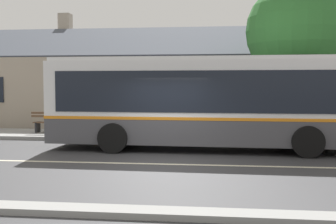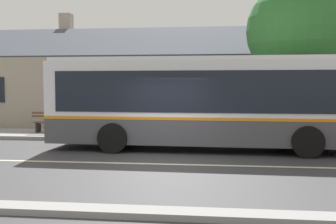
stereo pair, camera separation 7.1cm
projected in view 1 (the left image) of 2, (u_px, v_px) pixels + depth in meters
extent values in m
plane|color=#38383A|center=(159.00, 164.00, 12.02)|extent=(300.00, 300.00, 0.00)
cube|color=gray|center=(178.00, 136.00, 17.96)|extent=(60.00, 3.00, 0.15)
cube|color=gray|center=(121.00, 212.00, 7.30)|extent=(60.00, 0.50, 0.12)
cube|color=beige|center=(159.00, 164.00, 12.02)|extent=(60.00, 0.16, 0.01)
cube|color=tan|center=(189.00, 92.00, 24.38)|extent=(27.97, 8.00, 3.66)
cube|color=#424751|center=(187.00, 41.00, 22.22)|extent=(28.57, 4.07, 2.00)
cube|color=#424751|center=(192.00, 47.00, 26.18)|extent=(28.57, 4.07, 2.00)
cube|color=tan|center=(65.00, 24.00, 25.79)|extent=(0.70, 0.70, 1.20)
cube|color=black|center=(184.00, 90.00, 20.37)|extent=(1.10, 0.06, 1.30)
cube|color=#4C3323|center=(272.00, 110.00, 19.95)|extent=(1.00, 0.06, 2.10)
cube|color=#47474C|center=(204.00, 130.00, 14.71)|extent=(10.71, 2.81, 0.84)
cube|color=orange|center=(204.00, 116.00, 14.68)|extent=(10.73, 2.83, 0.10)
cube|color=white|center=(204.00, 88.00, 14.61)|extent=(10.71, 2.81, 1.85)
cube|color=white|center=(204.00, 60.00, 14.55)|extent=(10.50, 2.68, 0.12)
cube|color=black|center=(206.00, 91.00, 15.87)|extent=(9.79, 0.31, 1.35)
cube|color=black|center=(202.00, 92.00, 13.37)|extent=(9.79, 0.31, 1.35)
cube|color=#192D99|center=(171.00, 126.00, 16.15)|extent=(2.98, 0.12, 0.59)
cube|color=black|center=(320.00, 106.00, 15.31)|extent=(0.90, 0.06, 2.45)
cylinder|color=black|center=(296.00, 133.00, 15.48)|extent=(1.01, 0.31, 1.00)
cylinder|color=black|center=(308.00, 142.00, 13.01)|extent=(1.01, 0.31, 1.00)
cylinder|color=black|center=(130.00, 130.00, 16.38)|extent=(1.01, 0.31, 1.00)
cylinder|color=black|center=(113.00, 138.00, 13.91)|extent=(1.01, 0.31, 1.00)
cube|color=brown|center=(52.00, 122.00, 18.72)|extent=(1.54, 0.10, 0.04)
cube|color=brown|center=(51.00, 122.00, 18.58)|extent=(1.54, 0.10, 0.04)
cube|color=brown|center=(50.00, 123.00, 18.43)|extent=(1.54, 0.10, 0.04)
cube|color=brown|center=(48.00, 116.00, 18.29)|extent=(1.54, 0.04, 0.10)
cube|color=brown|center=(48.00, 113.00, 18.28)|extent=(1.54, 0.04, 0.10)
cube|color=black|center=(64.00, 128.00, 18.52)|extent=(0.08, 0.43, 0.45)
cube|color=black|center=(38.00, 127.00, 18.66)|extent=(0.08, 0.43, 0.45)
cylinder|color=#4C3828|center=(296.00, 101.00, 17.99)|extent=(0.33, 0.33, 3.13)
sphere|color=#2D6B2D|center=(297.00, 31.00, 17.80)|extent=(4.30, 4.30, 4.30)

